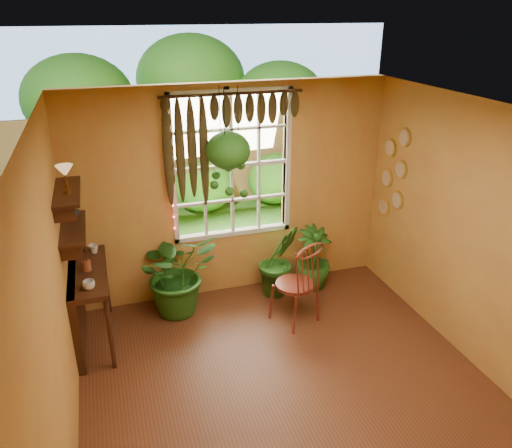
% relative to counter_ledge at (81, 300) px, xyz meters
% --- Properties ---
extents(floor, '(4.50, 4.50, 0.00)m').
position_rel_counter_ledge_xyz_m(floor, '(1.91, -1.60, -0.55)').
color(floor, '#5F2C1B').
rests_on(floor, ground).
extents(ceiling, '(4.50, 4.50, 0.00)m').
position_rel_counter_ledge_xyz_m(ceiling, '(1.91, -1.60, 2.15)').
color(ceiling, white).
rests_on(ceiling, wall_back).
extents(wall_back, '(4.00, 0.00, 4.00)m').
position_rel_counter_ledge_xyz_m(wall_back, '(1.91, 0.65, 0.80)').
color(wall_back, gold).
rests_on(wall_back, floor).
extents(wall_left, '(0.00, 4.50, 4.50)m').
position_rel_counter_ledge_xyz_m(wall_left, '(-0.09, -1.60, 0.80)').
color(wall_left, gold).
rests_on(wall_left, floor).
extents(wall_right, '(0.00, 4.50, 4.50)m').
position_rel_counter_ledge_xyz_m(wall_right, '(3.91, -1.60, 0.80)').
color(wall_right, gold).
rests_on(wall_right, floor).
extents(window, '(1.52, 0.10, 1.86)m').
position_rel_counter_ledge_xyz_m(window, '(1.91, 0.68, 1.15)').
color(window, white).
rests_on(window, wall_back).
extents(valance_vine, '(1.70, 0.12, 1.10)m').
position_rel_counter_ledge_xyz_m(valance_vine, '(1.82, 0.56, 1.73)').
color(valance_vine, '#3C2110').
rests_on(valance_vine, window).
extents(string_lights, '(0.03, 0.03, 1.54)m').
position_rel_counter_ledge_xyz_m(string_lights, '(1.15, 0.59, 1.20)').
color(string_lights, '#FF2633').
rests_on(string_lights, window).
extents(wall_plates, '(0.04, 0.32, 1.10)m').
position_rel_counter_ledge_xyz_m(wall_plates, '(3.89, 0.19, 1.00)').
color(wall_plates, beige).
rests_on(wall_plates, wall_right).
extents(counter_ledge, '(0.40, 1.20, 0.90)m').
position_rel_counter_ledge_xyz_m(counter_ledge, '(0.00, 0.00, 0.00)').
color(counter_ledge, '#3C2110').
rests_on(counter_ledge, floor).
extents(shelf_lower, '(0.25, 0.90, 0.04)m').
position_rel_counter_ledge_xyz_m(shelf_lower, '(0.03, 0.00, 0.85)').
color(shelf_lower, '#3C2110').
rests_on(shelf_lower, wall_left).
extents(shelf_upper, '(0.25, 0.90, 0.04)m').
position_rel_counter_ledge_xyz_m(shelf_upper, '(0.03, 0.00, 1.25)').
color(shelf_upper, '#3C2110').
rests_on(shelf_upper, wall_left).
extents(backyard, '(14.00, 10.00, 12.00)m').
position_rel_counter_ledge_xyz_m(backyard, '(2.15, 5.27, 0.73)').
color(backyard, '#2F5E1A').
rests_on(backyard, ground).
extents(windsor_chair, '(0.61, 0.62, 1.24)m').
position_rel_counter_ledge_xyz_m(windsor_chair, '(2.41, -0.33, -0.19)').
color(windsor_chair, maroon).
rests_on(windsor_chair, floor).
extents(potted_plant_left, '(1.13, 1.04, 1.08)m').
position_rel_counter_ledge_xyz_m(potted_plant_left, '(1.11, 0.32, -0.01)').
color(potted_plant_left, '#1E4512').
rests_on(potted_plant_left, floor).
extents(potted_plant_mid, '(0.58, 0.49, 0.97)m').
position_rel_counter_ledge_xyz_m(potted_plant_mid, '(2.42, 0.33, -0.07)').
color(potted_plant_mid, '#1E4512').
rests_on(potted_plant_mid, floor).
extents(potted_plant_right, '(0.57, 0.57, 0.85)m').
position_rel_counter_ledge_xyz_m(potted_plant_right, '(2.92, 0.36, -0.13)').
color(potted_plant_right, '#1E4512').
rests_on(potted_plant_right, floor).
extents(hanging_basket, '(0.51, 0.51, 1.29)m').
position_rel_counter_ledge_xyz_m(hanging_basket, '(1.79, 0.37, 1.38)').
color(hanging_basket, black).
rests_on(hanging_basket, ceiling).
extents(cup_a, '(0.16, 0.16, 0.09)m').
position_rel_counter_ledge_xyz_m(cup_a, '(0.13, -0.41, 0.39)').
color(cup_a, silver).
rests_on(cup_a, counter_ledge).
extents(cup_b, '(0.13, 0.13, 0.10)m').
position_rel_counter_ledge_xyz_m(cup_b, '(0.19, 0.41, 0.40)').
color(cup_b, beige).
rests_on(cup_b, counter_ledge).
extents(brush_jar, '(0.09, 0.09, 0.35)m').
position_rel_counter_ledge_xyz_m(brush_jar, '(0.11, 0.00, 0.48)').
color(brush_jar, brown).
rests_on(brush_jar, counter_ledge).
extents(shelf_vase, '(0.16, 0.16, 0.15)m').
position_rel_counter_ledge_xyz_m(shelf_vase, '(0.04, 0.26, 0.94)').
color(shelf_vase, '#B2AD99').
rests_on(shelf_vase, shelf_lower).
extents(tiffany_lamp, '(0.17, 0.17, 0.28)m').
position_rel_counter_ledge_xyz_m(tiffany_lamp, '(0.05, -0.08, 1.47)').
color(tiffany_lamp, '#553518').
rests_on(tiffany_lamp, shelf_upper).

